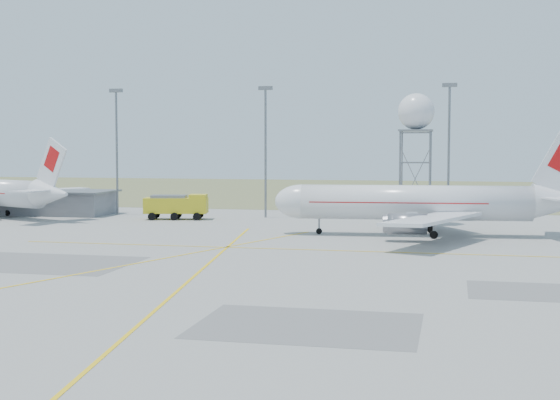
# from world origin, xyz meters

# --- Properties ---
(ground) EXTENTS (400.00, 400.00, 0.00)m
(ground) POSITION_xyz_m (0.00, 0.00, 0.00)
(ground) COLOR #A1A29C
(ground) RESTS_ON ground
(grass_strip) EXTENTS (400.00, 120.00, 0.03)m
(grass_strip) POSITION_xyz_m (0.00, 140.00, 0.01)
(grass_strip) COLOR #5A6F3D
(grass_strip) RESTS_ON ground
(building_grey) EXTENTS (19.00, 10.00, 3.90)m
(building_grey) POSITION_xyz_m (-45.00, 64.00, 1.97)
(building_grey) COLOR gray
(building_grey) RESTS_ON ground
(mast_a) EXTENTS (2.20, 0.50, 20.50)m
(mast_a) POSITION_xyz_m (-35.00, 66.00, 12.07)
(mast_a) COLOR slate
(mast_a) RESTS_ON ground
(mast_b) EXTENTS (2.20, 0.50, 20.50)m
(mast_b) POSITION_xyz_m (-10.00, 66.00, 12.07)
(mast_b) COLOR slate
(mast_b) RESTS_ON ground
(mast_c) EXTENTS (2.20, 0.50, 20.50)m
(mast_c) POSITION_xyz_m (18.00, 66.00, 12.07)
(mast_c) COLOR slate
(mast_c) RESTS_ON ground
(airliner_main) EXTENTS (38.75, 37.55, 13.18)m
(airliner_main) POSITION_xyz_m (14.77, 46.11, 4.04)
(airliner_main) COLOR silver
(airliner_main) RESTS_ON ground
(radar_tower) EXTENTS (5.16, 5.16, 18.69)m
(radar_tower) POSITION_xyz_m (13.44, 60.23, 10.48)
(radar_tower) COLOR slate
(radar_tower) RESTS_ON ground
(fire_truck) EXTENTS (10.02, 5.27, 3.83)m
(fire_truck) POSITION_xyz_m (-22.38, 60.05, 1.84)
(fire_truck) COLOR gold
(fire_truck) RESTS_ON ground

